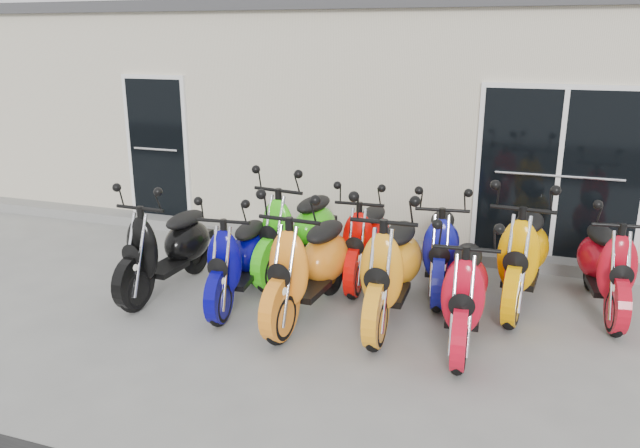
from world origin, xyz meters
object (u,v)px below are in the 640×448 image
(scooter_front_orange_b, at_px, (392,253))
(scooter_front_red, at_px, (466,276))
(scooter_back_green, at_px, (298,218))
(scooter_back_yellow, at_px, (524,240))
(scooter_back_blue, at_px, (441,235))
(scooter_back_extra, at_px, (608,252))
(scooter_front_black, at_px, (166,235))
(scooter_front_blue, at_px, (238,246))
(scooter_back_red, at_px, (366,228))
(scooter_front_orange_a, at_px, (309,250))

(scooter_front_orange_b, bearing_deg, scooter_front_red, -18.51)
(scooter_back_green, distance_m, scooter_back_yellow, 2.65)
(scooter_front_red, xyz_separation_m, scooter_back_blue, (-0.42, 1.23, -0.01))
(scooter_front_red, height_order, scooter_back_blue, scooter_front_red)
(scooter_front_orange_b, bearing_deg, scooter_back_yellow, 33.73)
(scooter_back_yellow, height_order, scooter_back_extra, scooter_back_yellow)
(scooter_front_black, relative_size, scooter_back_extra, 1.02)
(scooter_front_black, distance_m, scooter_front_blue, 0.93)
(scooter_front_orange_b, distance_m, scooter_back_red, 1.15)
(scooter_front_black, xyz_separation_m, scooter_front_orange_b, (2.62, 0.08, 0.06))
(scooter_front_blue, bearing_deg, scooter_front_red, -9.72)
(scooter_front_red, relative_size, scooter_back_green, 0.93)
(scooter_front_orange_a, bearing_deg, scooter_front_blue, 178.44)
(scooter_front_orange_a, distance_m, scooter_back_red, 1.23)
(scooter_front_orange_a, distance_m, scooter_front_orange_b, 0.85)
(scooter_front_blue, bearing_deg, scooter_back_green, 67.02)
(scooter_back_yellow, bearing_deg, scooter_back_blue, 178.43)
(scooter_back_red, bearing_deg, scooter_front_black, -155.04)
(scooter_front_orange_b, bearing_deg, scooter_back_extra, 23.61)
(scooter_front_blue, height_order, scooter_back_extra, scooter_back_extra)
(scooter_front_blue, xyz_separation_m, scooter_back_blue, (2.04, 1.10, 0.01))
(scooter_back_blue, bearing_deg, scooter_back_red, 171.88)
(scooter_front_blue, bearing_deg, scooter_front_orange_b, -3.17)
(scooter_front_blue, bearing_deg, scooter_front_orange_a, -12.22)
(scooter_front_orange_a, height_order, scooter_front_orange_b, scooter_front_orange_b)
(scooter_front_blue, distance_m, scooter_front_orange_b, 1.69)
(scooter_front_orange_a, distance_m, scooter_back_yellow, 2.35)
(scooter_back_yellow, bearing_deg, scooter_back_green, -175.81)
(scooter_front_red, bearing_deg, scooter_front_orange_a, 174.41)
(scooter_front_blue, relative_size, scooter_front_red, 0.97)
(scooter_back_green, height_order, scooter_back_red, scooter_back_green)
(scooter_front_orange_a, distance_m, scooter_back_green, 1.24)
(scooter_front_blue, bearing_deg, scooter_back_yellow, 12.00)
(scooter_front_blue, relative_size, scooter_front_orange_a, 0.89)
(scooter_front_black, distance_m, scooter_back_extra, 4.85)
(scooter_back_green, distance_m, scooter_back_blue, 1.75)
(scooter_front_blue, height_order, scooter_front_orange_a, scooter_front_orange_a)
(scooter_front_orange_a, height_order, scooter_back_yellow, scooter_back_yellow)
(scooter_back_green, bearing_deg, scooter_back_red, 13.98)
(scooter_front_orange_a, height_order, scooter_back_extra, scooter_front_orange_a)
(scooter_front_black, distance_m, scooter_back_red, 2.34)
(scooter_front_black, height_order, scooter_back_extra, scooter_front_black)
(scooter_back_extra, bearing_deg, scooter_back_yellow, 179.70)
(scooter_front_blue, height_order, scooter_back_blue, scooter_back_blue)
(scooter_front_red, relative_size, scooter_back_blue, 1.01)
(scooter_back_red, distance_m, scooter_back_yellow, 1.81)
(scooter_front_red, xyz_separation_m, scooter_back_green, (-2.16, 1.15, 0.05))
(scooter_front_black, xyz_separation_m, scooter_back_red, (2.08, 1.09, -0.03))
(scooter_back_red, height_order, scooter_back_yellow, scooter_back_yellow)
(scooter_front_orange_a, relative_size, scooter_back_yellow, 0.99)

